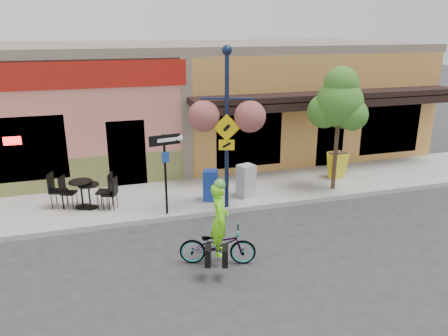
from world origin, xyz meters
The scene contains 14 objects.
ground centered at (0.00, 0.00, 0.00)m, with size 90.00×90.00×0.00m, color #2D2D30.
sidewalk centered at (0.00, 2.00, 0.07)m, with size 24.00×3.00×0.15m, color #9E9B93.
curb centered at (0.00, 0.55, 0.07)m, with size 24.00×0.12×0.15m, color #A8A59E.
building centered at (0.00, 7.50, 2.25)m, with size 18.20×8.20×4.50m, color #CF7766, non-canonical shape.
bicycle centered at (-1.55, -2.03, 0.45)m, with size 0.60×1.71×0.90m, color maroon.
cyclist_rider centered at (-1.50, -2.03, 0.83)m, with size 0.60×0.40×1.66m, color #79FF1A.
lamp_post centered at (-0.48, 0.69, 2.42)m, with size 1.45×0.58×4.53m, color #121D39, non-canonical shape.
one_way_sign centered at (-2.21, 0.72, 1.28)m, with size 0.87×0.19×2.27m, color black, non-canonical shape.
cafe_set_left centered at (-4.25, 1.75, 0.63)m, with size 1.59×0.79×0.95m, color black, non-canonical shape.
cafe_set_right centered at (-4.46, 1.86, 0.67)m, with size 1.75×0.87×1.05m, color black, non-canonical shape.
newspaper_box_blue centered at (-0.78, 1.33, 0.62)m, with size 0.42×0.37×0.93m, color navy, non-canonical shape.
newspaper_box_grey centered at (0.34, 1.32, 0.65)m, with size 0.47×0.42×1.00m, color #ABABAB, non-canonical shape.
street_tree centered at (3.25, 1.13, 2.11)m, with size 1.53×1.53×3.91m, color #3D7A26, non-canonical shape.
sandwich_board centered at (3.90, 1.83, 0.60)m, with size 0.54×0.40×0.91m, color yellow, non-canonical shape.
Camera 1 is at (-4.00, -10.44, 5.11)m, focal length 35.00 mm.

